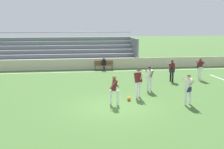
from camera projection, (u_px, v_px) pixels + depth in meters
name	position (u px, v px, depth m)	size (l,w,h in m)	color
ground_plane	(114.00, 107.00, 14.34)	(160.00, 160.00, 0.00)	#477033
field_line_sideline	(97.00, 72.00, 24.86)	(44.00, 0.12, 0.01)	white
field_line_penalty_mark	(224.00, 80.00, 21.15)	(0.12, 4.40, 0.01)	white
sideline_wall	(96.00, 64.00, 26.17)	(48.00, 0.16, 1.02)	beige
bleacher_stand	(57.00, 51.00, 28.21)	(16.40, 4.15, 3.39)	#9EA3AD
bench_near_bin	(104.00, 64.00, 25.58)	(1.80, 0.40, 0.90)	brown
spectator_seated	(104.00, 63.00, 25.44)	(0.36, 0.42, 1.21)	#2D2D38
player_dark_pressing_high	(114.00, 88.00, 14.51)	(0.59, 0.46, 1.61)	white
player_dark_wide_left	(138.00, 81.00, 15.95)	(0.46, 0.62, 1.72)	white
player_dark_challenging	(200.00, 67.00, 21.01)	(0.50, 0.68, 1.71)	white
player_white_trailing_run	(149.00, 77.00, 17.51)	(0.50, 0.59, 1.62)	white
player_dark_on_ball	(172.00, 69.00, 20.40)	(0.67, 0.52, 1.64)	black
player_white_deep_cover	(188.00, 87.00, 14.51)	(0.49, 0.74, 1.67)	white
soccer_ball	(129.00, 99.00, 15.46)	(0.22, 0.22, 0.22)	orange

